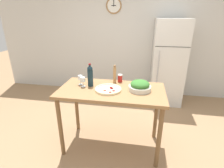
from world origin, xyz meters
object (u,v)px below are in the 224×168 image
at_px(salad_bowl, 140,86).
at_px(homemade_pizza, 108,89).
at_px(wine_glass_near, 83,80).
at_px(refrigerator, 168,63).
at_px(salt_canister, 120,78).
at_px(pepper_mill, 114,74).
at_px(wine_bottle, 90,76).
at_px(wine_glass_far, 80,78).

xyz_separation_m(salad_bowl, homemade_pizza, (-0.40, -0.07, -0.05)).
bearing_deg(salad_bowl, wine_glass_near, -179.61).
height_order(refrigerator, salt_canister, refrigerator).
bearing_deg(salt_canister, pepper_mill, -155.12).
xyz_separation_m(wine_bottle, homemade_pizza, (0.27, -0.11, -0.13)).
bearing_deg(salad_bowl, salt_canister, 138.13).
bearing_deg(pepper_mill, salad_bowl, -31.28).
bearing_deg(salad_bowl, refrigerator, 71.51).
height_order(wine_bottle, wine_glass_near, wine_bottle).
bearing_deg(salad_bowl, homemade_pizza, -170.07).
bearing_deg(salt_canister, homemade_pizza, -108.29).
bearing_deg(refrigerator, homemade_pizza, -119.04).
bearing_deg(wine_bottle, salt_canister, 30.35).
xyz_separation_m(wine_glass_far, homemade_pizza, (0.42, -0.13, -0.08)).
distance_m(refrigerator, salt_canister, 1.63).
bearing_deg(pepper_mill, refrigerator, 57.02).
xyz_separation_m(pepper_mill, salad_bowl, (0.37, -0.23, -0.07)).
xyz_separation_m(wine_glass_near, wine_glass_far, (-0.06, 0.07, -0.00)).
bearing_deg(salt_canister, wine_glass_far, -159.21).
distance_m(wine_glass_far, homemade_pizza, 0.45).
bearing_deg(wine_glass_far, salad_bowl, -4.20).
xyz_separation_m(refrigerator, wine_bottle, (-1.23, -1.61, 0.18)).
bearing_deg(wine_glass_near, refrigerator, 51.50).
bearing_deg(wine_glass_far, homemade_pizza, -17.26).
bearing_deg(refrigerator, wine_bottle, -127.27).
height_order(wine_bottle, salad_bowl, wine_bottle).
height_order(pepper_mill, homemade_pizza, pepper_mill).
bearing_deg(pepper_mill, salt_canister, 24.88).
height_order(refrigerator, wine_glass_near, refrigerator).
xyz_separation_m(wine_bottle, salad_bowl, (0.67, -0.04, -0.09)).
bearing_deg(wine_bottle, wine_glass_far, 172.32).
distance_m(wine_glass_near, salt_canister, 0.54).
bearing_deg(pepper_mill, homemade_pizza, -95.98).
relative_size(refrigerator, wine_glass_near, 13.09).
distance_m(salad_bowl, homemade_pizza, 0.41).
distance_m(wine_bottle, homemade_pizza, 0.32).
relative_size(wine_bottle, salad_bowl, 1.09).
height_order(refrigerator, salad_bowl, refrigerator).
bearing_deg(wine_bottle, salad_bowl, -3.41).
xyz_separation_m(wine_glass_near, salt_canister, (0.47, 0.27, -0.04)).
distance_m(wine_glass_near, pepper_mill, 0.46).
relative_size(salad_bowl, homemade_pizza, 0.84).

